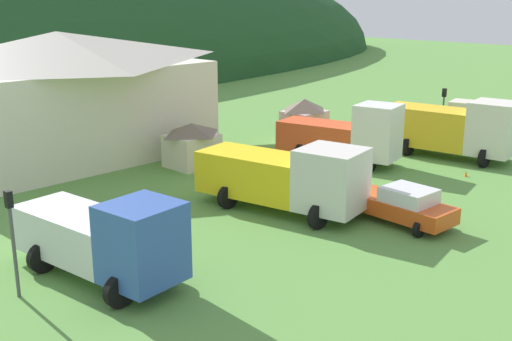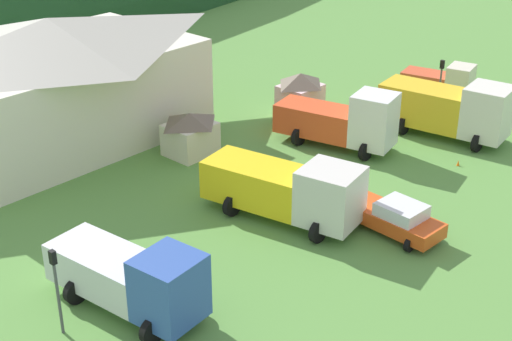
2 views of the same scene
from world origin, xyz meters
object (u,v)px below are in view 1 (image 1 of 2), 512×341
light_truck_cream (445,116)px  heavy_rig_striped (454,127)px  play_shed_pink (304,121)px  box_truck_blue (105,238)px  flatbed_truck_yellow (288,176)px  traffic_cone_near_pickup (466,177)px  depot_building (61,94)px  heavy_rig_white (348,135)px  service_pickup_orange (399,204)px  play_shed_cream (192,144)px  traffic_light_west (12,232)px  traffic_light_east (443,109)px

light_truck_cream → heavy_rig_striped: bearing=-70.0°
play_shed_pink → box_truck_blue: box_truck_blue is taller
flatbed_truck_yellow → traffic_cone_near_pickup: flatbed_truck_yellow is taller
depot_building → play_shed_pink: (12.61, -8.43, -2.31)m
flatbed_truck_yellow → heavy_rig_white: (8.83, 3.18, 0.06)m
flatbed_truck_yellow → heavy_rig_striped: (14.50, -0.54, 0.18)m
depot_building → light_truck_cream: depot_building is taller
service_pickup_orange → traffic_cone_near_pickup: service_pickup_orange is taller
play_shed_cream → light_truck_cream: (18.66, -5.83, -0.14)m
flatbed_truck_yellow → traffic_cone_near_pickup: (11.18, -3.14, -1.69)m
flatbed_truck_yellow → traffic_light_west: traffic_light_west is taller
heavy_rig_striped → traffic_light_east: size_ratio=2.19×
light_truck_cream → traffic_cone_near_pickup: 11.66m
box_truck_blue → flatbed_truck_yellow: flatbed_truck_yellow is taller
play_shed_cream → flatbed_truck_yellow: flatbed_truck_yellow is taller
light_truck_cream → traffic_light_west: size_ratio=1.40×
flatbed_truck_yellow → heavy_rig_white: 9.39m
traffic_light_east → traffic_cone_near_pickup: (-6.39, -5.03, -2.27)m
depot_building → heavy_rig_white: size_ratio=2.35×
play_shed_pink → traffic_cone_near_pickup: size_ratio=4.70×
service_pickup_orange → heavy_rig_striped: bearing=111.2°
service_pickup_orange → traffic_light_west: bearing=-105.3°
flatbed_truck_yellow → traffic_cone_near_pickup: bearing=63.9°
heavy_rig_striped → service_pickup_orange: bearing=-80.2°
light_truck_cream → traffic_light_east: size_ratio=1.40×
depot_building → service_pickup_orange: size_ratio=3.31×
flatbed_truck_yellow → traffic_light_west: size_ratio=2.26×
box_truck_blue → heavy_rig_striped: bearing=83.6°
traffic_light_east → traffic_cone_near_pickup: bearing=-141.8°
light_truck_cream → traffic_cone_near_pickup: (-9.59, -6.53, -1.17)m
service_pickup_orange → heavy_rig_white: bearing=143.1°
heavy_rig_striped → light_truck_cream: (6.27, 3.93, -0.71)m
depot_building → heavy_rig_striped: 23.72m
heavy_rig_white → light_truck_cream: size_ratio=1.46×
depot_building → traffic_cone_near_pickup: (13.01, -19.68, -3.88)m
depot_building → light_truck_cream: (22.60, -13.15, -2.71)m
heavy_rig_white → light_truck_cream: bearing=78.6°
traffic_light_west → traffic_light_east: (30.11, 1.15, -0.00)m
play_shed_pink → box_truck_blue: 22.20m
play_shed_cream → box_truck_blue: 15.21m
play_shed_cream → service_pickup_orange: size_ratio=0.54×
traffic_light_west → play_shed_pink: bearing=17.6°
heavy_rig_white → traffic_light_west: 21.51m
traffic_light_east → service_pickup_orange: bearing=-157.6°
traffic_light_west → box_truck_blue: bearing=-20.2°
heavy_rig_white → service_pickup_orange: heavy_rig_white is taller
traffic_light_east → box_truck_blue: bearing=-175.5°
flatbed_truck_yellow → play_shed_pink: bearing=116.5°
heavy_rig_white → traffic_cone_near_pickup: bearing=7.9°
play_shed_pink → play_shed_cream: bearing=172.7°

